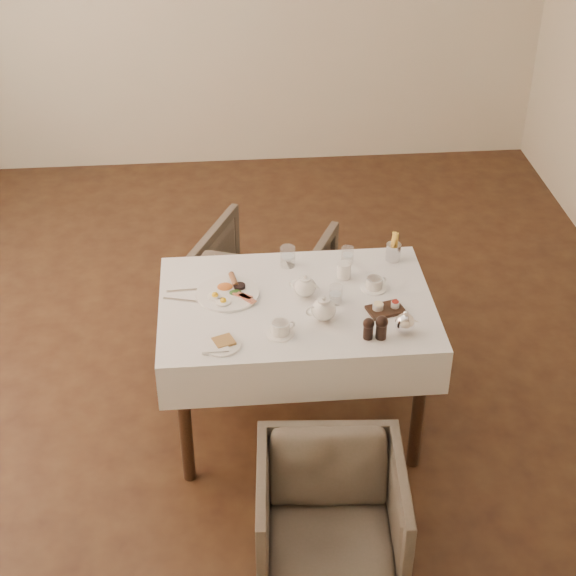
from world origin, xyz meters
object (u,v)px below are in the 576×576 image
Objects in this scene: table at (296,322)px; breakfast_plate at (228,292)px; armchair_near at (330,518)px; teapot_centre at (305,285)px; armchair_far at (265,283)px.

breakfast_plate reaches higher than table.
armchair_near is 2.07× the size of breakfast_plate.
breakfast_plate reaches higher than armchair_near.
breakfast_plate is 0.37m from teapot_centre.
armchair_far is at bearing 88.65° from breakfast_plate.
armchair_near is 4.29× the size of teapot_centre.
armchair_far is (-0.10, 0.83, -0.33)m from table.
teapot_centre is (-0.01, 0.94, 0.53)m from armchair_near.
table is 0.90m from armchair_far.
armchair_far is 2.30× the size of breakfast_plate.
teapot_centre is at bearing 45.15° from table.
table is 0.35m from breakfast_plate.
teapot_centre reaches higher than armchair_far.
table is 4.28× the size of breakfast_plate.
breakfast_plate is at bearing 98.64° from armchair_far.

